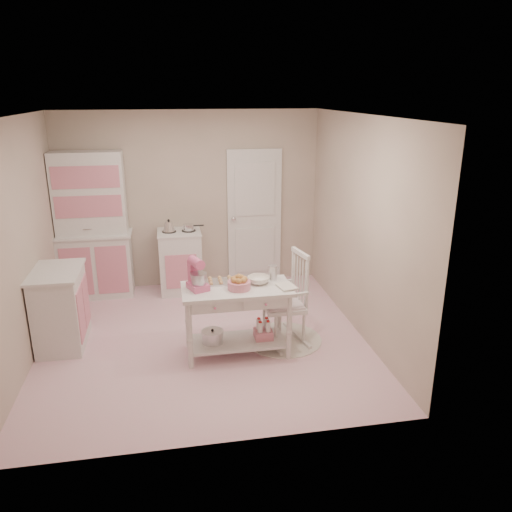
# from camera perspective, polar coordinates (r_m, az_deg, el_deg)

# --- Properties ---
(room_shell) EXTENTS (3.84, 3.84, 2.62)m
(room_shell) POSITION_cam_1_polar(r_m,az_deg,el_deg) (5.56, -6.51, 5.80)
(room_shell) COLOR #FA9CBA
(room_shell) RESTS_ON ground
(door) EXTENTS (0.82, 0.05, 2.04)m
(door) POSITION_cam_1_polar(r_m,az_deg,el_deg) (7.62, -0.18, 4.51)
(door) COLOR silver
(door) RESTS_ON ground
(hutch) EXTENTS (1.06, 0.50, 2.08)m
(hutch) POSITION_cam_1_polar(r_m,az_deg,el_deg) (7.38, -18.21, 3.27)
(hutch) COLOR silver
(hutch) RESTS_ON ground
(stove) EXTENTS (0.62, 0.57, 0.92)m
(stove) POSITION_cam_1_polar(r_m,az_deg,el_deg) (7.42, -8.63, -0.60)
(stove) COLOR silver
(stove) RESTS_ON ground
(base_cabinet) EXTENTS (0.54, 0.84, 0.92)m
(base_cabinet) POSITION_cam_1_polar(r_m,az_deg,el_deg) (6.22, -21.44, -5.54)
(base_cabinet) COLOR silver
(base_cabinet) RESTS_ON ground
(lace_rug) EXTENTS (0.92, 0.92, 0.01)m
(lace_rug) POSITION_cam_1_polar(r_m,az_deg,el_deg) (6.08, 3.13, -9.49)
(lace_rug) COLOR white
(lace_rug) RESTS_ON ground
(rocking_chair) EXTENTS (0.62, 0.81, 1.10)m
(rocking_chair) POSITION_cam_1_polar(r_m,az_deg,el_deg) (5.85, 3.23, -4.77)
(rocking_chair) COLOR silver
(rocking_chair) RESTS_ON ground
(work_table) EXTENTS (1.20, 0.60, 0.80)m
(work_table) POSITION_cam_1_polar(r_m,az_deg,el_deg) (5.63, -2.18, -7.38)
(work_table) COLOR silver
(work_table) RESTS_ON ground
(stand_mixer) EXTENTS (0.29, 0.33, 0.34)m
(stand_mixer) POSITION_cam_1_polar(r_m,az_deg,el_deg) (5.39, -6.70, -2.12)
(stand_mixer) COLOR #DF5E8F
(stand_mixer) RESTS_ON work_table
(cookie_tray) EXTENTS (0.34, 0.24, 0.02)m
(cookie_tray) POSITION_cam_1_polar(r_m,az_deg,el_deg) (5.62, -4.00, -2.95)
(cookie_tray) COLOR silver
(cookie_tray) RESTS_ON work_table
(bread_basket) EXTENTS (0.25, 0.25, 0.09)m
(bread_basket) POSITION_cam_1_polar(r_m,az_deg,el_deg) (5.41, -1.95, -3.34)
(bread_basket) COLOR pink
(bread_basket) RESTS_ON work_table
(mixing_bowl) EXTENTS (0.25, 0.25, 0.08)m
(mixing_bowl) POSITION_cam_1_polar(r_m,az_deg,el_deg) (5.57, 0.30, -2.75)
(mixing_bowl) COLOR white
(mixing_bowl) RESTS_ON work_table
(metal_pitcher) EXTENTS (0.10, 0.10, 0.17)m
(metal_pitcher) POSITION_cam_1_polar(r_m,az_deg,el_deg) (5.66, 1.95, -1.91)
(metal_pitcher) COLOR silver
(metal_pitcher) RESTS_ON work_table
(recipe_book) EXTENTS (0.23, 0.27, 0.02)m
(recipe_book) POSITION_cam_1_polar(r_m,az_deg,el_deg) (5.44, 2.66, -3.64)
(recipe_book) COLOR white
(recipe_book) RESTS_ON work_table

